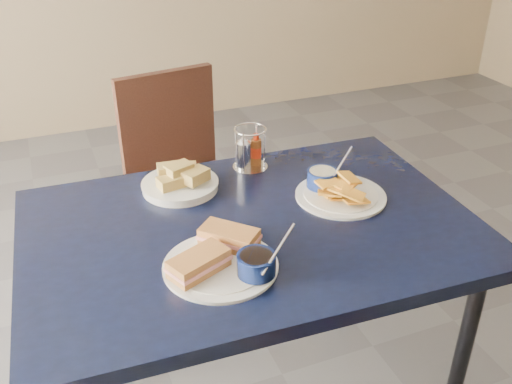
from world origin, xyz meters
name	(u,v)px	position (x,y,z in m)	size (l,w,h in m)	color
ground	(282,374)	(0.00, 0.00, 0.00)	(6.00, 6.00, 0.00)	#4A4A4F
dining_table	(251,245)	(-0.16, -0.12, 0.68)	(1.21, 0.84, 0.75)	black
chair_far	(182,165)	(-0.12, 0.77, 0.50)	(0.47, 0.46, 0.87)	black
sandwich_plate	(224,258)	(-0.29, -0.27, 0.77)	(0.30, 0.28, 0.12)	white
plantain_plate	(334,189)	(0.12, -0.07, 0.77)	(0.26, 0.26, 0.12)	white
bread_basket	(180,181)	(-0.29, 0.13, 0.78)	(0.22, 0.22, 0.08)	white
condiment_caddy	(249,152)	(-0.05, 0.18, 0.81)	(0.11, 0.11, 0.14)	silver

